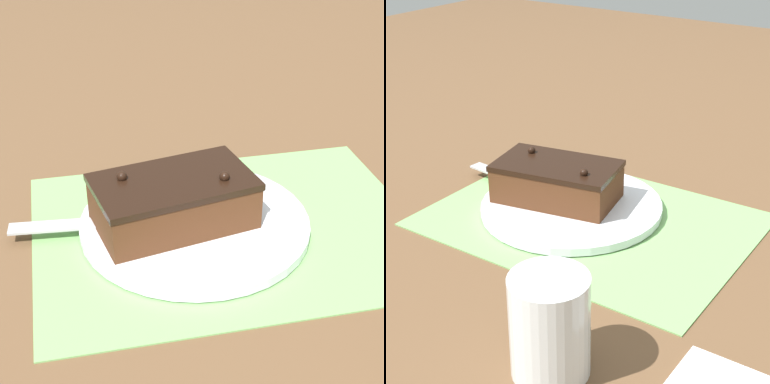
% 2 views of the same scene
% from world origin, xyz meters
% --- Properties ---
extents(ground_plane, '(3.00, 3.00, 0.00)m').
position_xyz_m(ground_plane, '(0.00, 0.00, 0.00)').
color(ground_plane, brown).
extents(placemat_woven, '(0.46, 0.34, 0.00)m').
position_xyz_m(placemat_woven, '(0.00, 0.00, 0.00)').
color(placemat_woven, '#7AB266').
rests_on(placemat_woven, ground_plane).
extents(cake_plate, '(0.27, 0.27, 0.01)m').
position_xyz_m(cake_plate, '(-0.04, 0.01, 0.01)').
color(cake_plate, white).
rests_on(cake_plate, placemat_woven).
extents(chocolate_cake, '(0.20, 0.14, 0.07)m').
position_xyz_m(chocolate_cake, '(-0.06, 0.01, 0.05)').
color(chocolate_cake, '#512D19').
rests_on(chocolate_cake, cake_plate).
extents(serving_knife, '(0.24, 0.04, 0.01)m').
position_xyz_m(serving_knife, '(-0.09, 0.02, 0.02)').
color(serving_knife, black).
rests_on(serving_knife, cake_plate).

